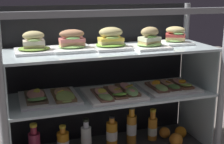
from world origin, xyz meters
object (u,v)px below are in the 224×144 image
object	(u,v)px
open_sandwich_tray_near_left_corner	(50,97)
juice_bottle_front_middle	(63,144)
open_sandwich_tray_right_of_center	(115,93)
juice_bottle_front_left_end	(86,138)
plated_roll_sandwich_mid_left	(72,43)
plated_roll_sandwich_near_left_corner	(150,41)
orange_fruit_beside_bottles	(181,132)
orange_fruit_rolled_forward	(176,140)
plated_roll_sandwich_left_of_center	(175,37)
juice_bottle_front_fourth	(112,135)
plated_roll_sandwich_near_right_corner	(34,45)
plated_roll_sandwich_mid_right	(111,41)
open_sandwich_tray_far_right	(169,86)
orange_fruit_near_left_post	(165,133)
juice_bottle_back_center	(152,128)
juice_bottle_front_right_end	(132,128)

from	to	relation	value
open_sandwich_tray_near_left_corner	juice_bottle_front_middle	world-z (taller)	open_sandwich_tray_near_left_corner
open_sandwich_tray_near_left_corner	open_sandwich_tray_right_of_center	world-z (taller)	open_sandwich_tray_right_of_center
juice_bottle_front_middle	juice_bottle_front_left_end	size ratio (longest dim) A/B	0.91
plated_roll_sandwich_mid_left	plated_roll_sandwich_near_left_corner	world-z (taller)	plated_roll_sandwich_near_left_corner
plated_roll_sandwich_mid_left	orange_fruit_beside_bottles	world-z (taller)	plated_roll_sandwich_mid_left
plated_roll_sandwich_mid_left	open_sandwich_tray_near_left_corner	size ratio (longest dim) A/B	0.66
orange_fruit_beside_bottles	orange_fruit_rolled_forward	bearing A→B (deg)	-133.51
plated_roll_sandwich_left_of_center	juice_bottle_front_fourth	size ratio (longest dim) A/B	0.83
plated_roll_sandwich_mid_left	plated_roll_sandwich_near_right_corner	bearing A→B (deg)	177.11
orange_fruit_beside_bottles	plated_roll_sandwich_mid_right	bearing A→B (deg)	-177.81
plated_roll_sandwich_mid_right	open_sandwich_tray_far_right	size ratio (longest dim) A/B	0.62
orange_fruit_rolled_forward	juice_bottle_front_middle	bearing A→B (deg)	171.70
open_sandwich_tray_near_left_corner	juice_bottle_front_middle	distance (m)	0.31
juice_bottle_front_left_end	orange_fruit_beside_bottles	distance (m)	0.63
plated_roll_sandwich_near_right_corner	plated_roll_sandwich_mid_right	bearing A→B (deg)	-4.23
open_sandwich_tray_far_right	orange_fruit_rolled_forward	distance (m)	0.34
open_sandwich_tray_right_of_center	orange_fruit_near_left_post	world-z (taller)	open_sandwich_tray_right_of_center
open_sandwich_tray_right_of_center	plated_roll_sandwich_left_of_center	bearing A→B (deg)	9.45
plated_roll_sandwich_mid_left	juice_bottle_back_center	bearing A→B (deg)	4.21
open_sandwich_tray_far_right	juice_bottle_front_fourth	distance (m)	0.46
plated_roll_sandwich_mid_right	plated_roll_sandwich_left_of_center	bearing A→B (deg)	3.97
open_sandwich_tray_near_left_corner	orange_fruit_near_left_post	xyz separation A→B (m)	(0.74, 0.03, -0.34)
plated_roll_sandwich_near_right_corner	open_sandwich_tray_far_right	size ratio (longest dim) A/B	0.63
plated_roll_sandwich_left_of_center	open_sandwich_tray_far_right	size ratio (longest dim) A/B	0.55
plated_roll_sandwich_near_left_corner	juice_bottle_front_left_end	world-z (taller)	plated_roll_sandwich_near_left_corner
juice_bottle_front_middle	juice_bottle_front_fourth	xyz separation A→B (m)	(0.30, -0.00, 0.01)
juice_bottle_front_right_end	orange_fruit_beside_bottles	distance (m)	0.34
plated_roll_sandwich_near_left_corner	open_sandwich_tray_far_right	world-z (taller)	plated_roll_sandwich_near_left_corner
open_sandwich_tray_far_right	juice_bottle_front_left_end	xyz separation A→B (m)	(-0.51, 0.05, -0.29)
open_sandwich_tray_right_of_center	open_sandwich_tray_far_right	distance (m)	0.35
plated_roll_sandwich_near_right_corner	plated_roll_sandwich_mid_left	distance (m)	0.20
juice_bottle_front_left_end	juice_bottle_front_right_end	distance (m)	0.30
open_sandwich_tray_far_right	orange_fruit_rolled_forward	bearing A→B (deg)	-58.37
juice_bottle_front_middle	juice_bottle_back_center	distance (m)	0.59
open_sandwich_tray_near_left_corner	orange_fruit_rolled_forward	distance (m)	0.83
open_sandwich_tray_far_right	juice_bottle_front_fourth	xyz separation A→B (m)	(-0.35, 0.04, -0.29)
juice_bottle_back_center	juice_bottle_front_right_end	bearing A→B (deg)	179.64
plated_roll_sandwich_left_of_center	orange_fruit_beside_bottles	xyz separation A→B (m)	(0.07, -0.01, -0.63)
open_sandwich_tray_near_left_corner	orange_fruit_rolled_forward	size ratio (longest dim) A/B	3.80
open_sandwich_tray_near_left_corner	juice_bottle_front_fourth	xyz separation A→B (m)	(0.36, 0.01, -0.29)
juice_bottle_front_left_end	juice_bottle_front_right_end	size ratio (longest dim) A/B	0.86
plated_roll_sandwich_near_right_corner	plated_roll_sandwich_mid_right	size ratio (longest dim) A/B	1.01
juice_bottle_front_left_end	juice_bottle_front_fourth	size ratio (longest dim) A/B	1.00
plated_roll_sandwich_near_left_corner	juice_bottle_front_left_end	distance (m)	0.69
juice_bottle_front_middle	juice_bottle_back_center	world-z (taller)	juice_bottle_back_center
juice_bottle_front_left_end	orange_fruit_rolled_forward	size ratio (longest dim) A/B	2.52
juice_bottle_front_right_end	plated_roll_sandwich_left_of_center	bearing A→B (deg)	-6.55
open_sandwich_tray_right_of_center	orange_fruit_rolled_forward	world-z (taller)	open_sandwich_tray_right_of_center
orange_fruit_beside_bottles	orange_fruit_near_left_post	bearing A→B (deg)	162.03
open_sandwich_tray_right_of_center	plated_roll_sandwich_near_right_corner	bearing A→B (deg)	170.79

